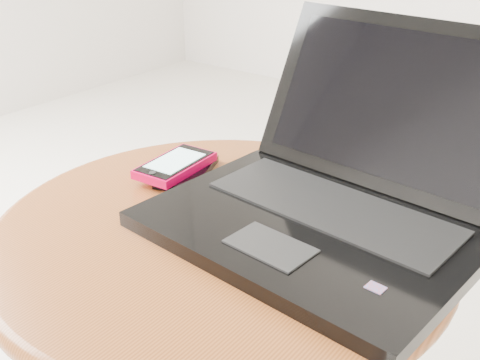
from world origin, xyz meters
The scene contains 4 objects.
table centered at (-0.11, -0.03, 0.38)m, with size 0.62×0.62×0.49m.
laptop centered at (0.01, 0.07, 0.53)m, with size 0.43×0.42×0.24m.
phone_black centered at (-0.24, 0.06, 0.49)m, with size 0.10×0.14×0.01m.
phone_pink centered at (-0.26, 0.05, 0.51)m, with size 0.08×0.13×0.02m.
Camera 1 is at (0.32, -0.55, 0.88)m, focal length 44.23 mm.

